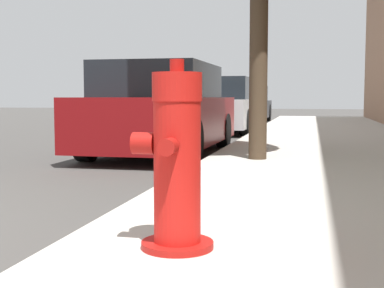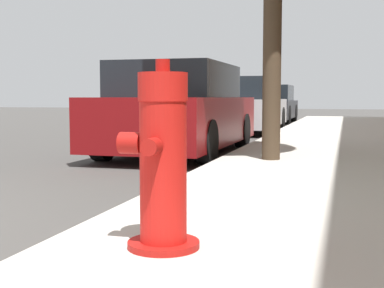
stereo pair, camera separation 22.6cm
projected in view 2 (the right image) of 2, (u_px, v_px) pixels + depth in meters
The scene contains 4 objects.
fire_hydrant at pixel (162, 163), 2.69m from camera, with size 0.42×0.43×0.96m.
parked_car_near at pixel (180, 111), 8.55m from camera, with size 1.73×4.14×1.43m.
parked_car_mid at pixel (242, 106), 13.90m from camera, with size 1.88×4.35×1.40m.
parked_car_far at pixel (269, 105), 18.94m from camera, with size 1.73×3.81×1.33m.
Camera 2 is at (3.68, -2.26, 0.91)m, focal length 50.00 mm.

